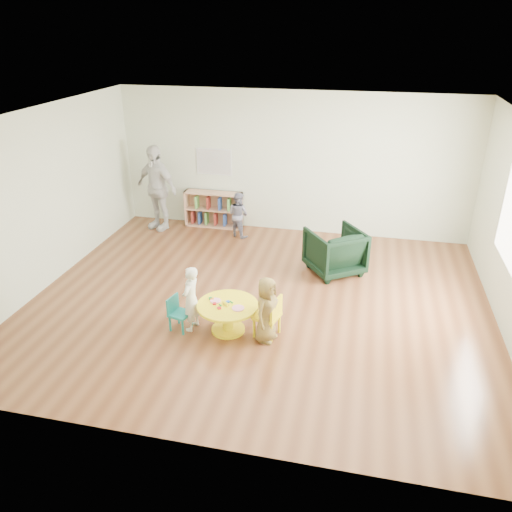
# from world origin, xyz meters

# --- Properties ---
(room) EXTENTS (7.10, 7.00, 2.80)m
(room) POSITION_xyz_m (0.01, 0.00, 1.89)
(room) COLOR brown
(room) RESTS_ON ground
(activity_table) EXTENTS (0.85, 0.85, 0.47)m
(activity_table) POSITION_xyz_m (-0.25, -0.90, 0.30)
(activity_table) COLOR yellow
(activity_table) RESTS_ON ground
(kid_chair_left) EXTENTS (0.32, 0.32, 0.50)m
(kid_chair_left) POSITION_xyz_m (-0.95, -1.00, 0.27)
(kid_chair_left) COLOR #18857D
(kid_chair_left) RESTS_ON ground
(kid_chair_right) EXTENTS (0.39, 0.39, 0.60)m
(kid_chair_right) POSITION_xyz_m (0.34, -0.89, 0.32)
(kid_chair_right) COLOR yellow
(kid_chair_right) RESTS_ON ground
(bookshelf) EXTENTS (1.20, 0.30, 0.75)m
(bookshelf) POSITION_xyz_m (-1.61, 2.86, 0.37)
(bookshelf) COLOR tan
(bookshelf) RESTS_ON ground
(alphabet_poster) EXTENTS (0.74, 0.01, 0.54)m
(alphabet_poster) POSITION_xyz_m (-1.60, 2.98, 1.35)
(alphabet_poster) COLOR silver
(alphabet_poster) RESTS_ON ground
(armchair) EXTENTS (1.18, 1.19, 0.78)m
(armchair) POSITION_xyz_m (1.05, 1.26, 0.39)
(armchair) COLOR black
(armchair) RESTS_ON ground
(child_left) EXTENTS (0.28, 0.38, 0.96)m
(child_left) POSITION_xyz_m (-0.76, -0.95, 0.48)
(child_left) COLOR white
(child_left) RESTS_ON ground
(child_right) EXTENTS (0.41, 0.52, 0.94)m
(child_right) POSITION_xyz_m (0.31, -0.99, 0.47)
(child_right) COLOR gold
(child_right) RESTS_ON ground
(toddler) EXTENTS (0.55, 0.51, 0.92)m
(toddler) POSITION_xyz_m (-0.96, 2.43, 0.46)
(toddler) COLOR #181A3E
(toddler) RESTS_ON ground
(adult_caretaker) EXTENTS (1.11, 0.78, 1.75)m
(adult_caretaker) POSITION_xyz_m (-2.69, 2.50, 0.87)
(adult_caretaker) COLOR silver
(adult_caretaker) RESTS_ON ground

